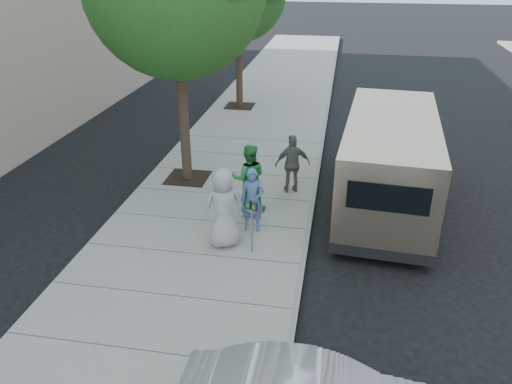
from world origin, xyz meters
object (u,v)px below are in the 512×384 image
parking_meter (252,216)px  person_officer (252,200)px  van (389,161)px  person_green_shirt (249,178)px  person_striped_polo (293,164)px  person_gray_shirt (224,208)px

parking_meter → person_officer: 1.01m
parking_meter → van: (3.02, 3.13, 0.22)m
person_green_shirt → person_striped_polo: bearing=-138.4°
parking_meter → person_gray_shirt: bearing=-174.7°
person_officer → person_gray_shirt: (-0.51, -0.77, 0.15)m
person_officer → person_gray_shirt: 0.93m
parking_meter → person_gray_shirt: person_gray_shirt is taller
person_striped_polo → person_green_shirt: bearing=36.7°
person_green_shirt → person_gray_shirt: (-0.24, -1.73, 0.04)m
parking_meter → person_gray_shirt: size_ratio=0.68×
van → person_officer: bearing=-141.6°
van → person_striped_polo: (-2.50, 0.11, -0.32)m
parking_meter → person_officer: bearing=123.1°
person_officer → person_green_shirt: bearing=103.7°
person_striped_polo → person_gray_shirt: bearing=51.5°
parking_meter → person_green_shirt: (-0.43, 1.95, -0.02)m
van → person_gray_shirt: van is taller
person_gray_shirt → person_striped_polo: (1.20, 3.03, -0.12)m
person_green_shirt → person_striped_polo: size_ratio=1.09×
person_green_shirt → van: bearing=-173.0°
parking_meter → person_officer: (-0.17, 0.99, -0.14)m
person_officer → person_green_shirt: (-0.26, 0.96, 0.11)m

